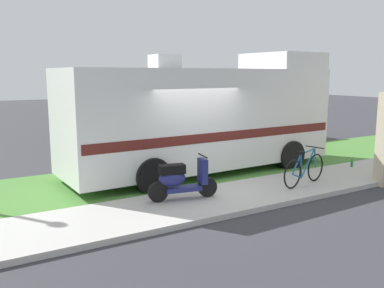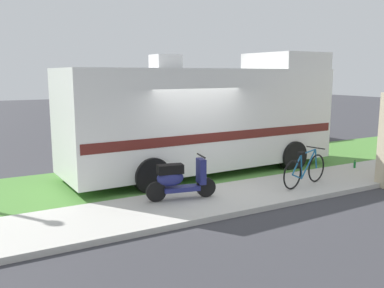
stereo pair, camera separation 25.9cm
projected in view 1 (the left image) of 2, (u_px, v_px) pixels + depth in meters
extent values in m
plane|color=#38383D|center=(201.00, 188.00, 10.49)|extent=(80.00, 80.00, 0.00)
cube|color=beige|center=(229.00, 198.00, 9.47)|extent=(24.00, 2.00, 0.12)
cube|color=#4C8438|center=(173.00, 174.00, 11.76)|extent=(24.00, 3.40, 0.08)
cube|color=silver|center=(202.00, 117.00, 11.78)|extent=(7.99, 2.55, 2.69)
cube|color=silver|center=(282.00, 61.00, 13.14)|extent=(1.87, 2.24, 0.50)
cube|color=#591E19|center=(202.00, 131.00, 11.85)|extent=(7.83, 2.56, 0.24)
cube|color=black|center=(300.00, 96.00, 13.80)|extent=(0.14, 1.96, 0.90)
cube|color=silver|center=(165.00, 62.00, 10.89)|extent=(0.72, 0.62, 0.36)
cylinder|color=black|center=(243.00, 145.00, 14.20)|extent=(0.91, 0.31, 0.90)
cylinder|color=black|center=(291.00, 155.00, 12.37)|extent=(0.91, 0.31, 0.90)
cylinder|color=black|center=(116.00, 160.00, 11.74)|extent=(0.91, 0.31, 0.90)
cylinder|color=black|center=(152.00, 176.00, 9.91)|extent=(0.91, 0.31, 0.90)
cylinder|color=black|center=(207.00, 187.00, 9.33)|extent=(0.45, 0.18, 0.44)
cylinder|color=black|center=(158.00, 192.00, 8.95)|extent=(0.45, 0.18, 0.44)
cube|color=navy|center=(183.00, 189.00, 9.14)|extent=(0.84, 0.43, 0.10)
cube|color=black|center=(172.00, 169.00, 8.97)|extent=(0.60, 0.36, 0.20)
ellipsoid|color=navy|center=(172.00, 178.00, 9.01)|extent=(0.65, 0.41, 0.36)
cube|color=navy|center=(203.00, 171.00, 9.23)|extent=(0.20, 0.34, 0.56)
cylinder|color=black|center=(203.00, 156.00, 9.17)|extent=(0.13, 0.50, 0.04)
sphere|color=white|center=(203.00, 163.00, 9.20)|extent=(0.12, 0.12, 0.12)
torus|color=black|center=(315.00, 167.00, 10.67)|extent=(0.71, 0.20, 0.72)
torus|color=black|center=(293.00, 174.00, 9.96)|extent=(0.71, 0.20, 0.72)
cylinder|color=#1E6699|center=(308.00, 163.00, 10.40)|extent=(0.59, 0.16, 0.68)
cylinder|color=#1E6699|center=(301.00, 166.00, 10.19)|extent=(0.10, 0.06, 0.61)
cylinder|color=#1E6699|center=(308.00, 151.00, 10.32)|extent=(0.63, 0.17, 0.09)
cylinder|color=#1E6699|center=(297.00, 176.00, 10.11)|extent=(0.41, 0.13, 0.19)
cylinder|color=#1E6699|center=(297.00, 164.00, 10.04)|extent=(0.36, 0.11, 0.47)
cylinder|color=#1E6699|center=(315.00, 158.00, 10.60)|extent=(0.12, 0.06, 0.51)
cube|color=black|center=(301.00, 153.00, 10.11)|extent=(0.22, 0.14, 0.06)
cylinder|color=black|center=(315.00, 147.00, 10.53)|extent=(0.14, 0.51, 0.03)
cube|color=maroon|center=(260.00, 113.00, 18.75)|extent=(2.68, 2.17, 1.62)
cube|color=black|center=(260.00, 102.00, 18.66)|extent=(2.55, 2.19, 0.44)
cube|color=maroon|center=(207.00, 128.00, 17.27)|extent=(3.26, 2.20, 0.70)
cylinder|color=black|center=(248.00, 126.00, 19.80)|extent=(0.77, 0.27, 0.76)
cylinder|color=black|center=(278.00, 131.00, 18.15)|extent=(0.77, 0.27, 0.76)
cylinder|color=black|center=(187.00, 132.00, 17.94)|extent=(0.77, 0.27, 0.76)
cylinder|color=black|center=(214.00, 138.00, 16.28)|extent=(0.77, 0.27, 0.76)
cylinder|color=#19722D|center=(352.00, 164.00, 12.33)|extent=(0.07, 0.07, 0.18)
cylinder|color=#19722D|center=(352.00, 160.00, 12.31)|extent=(0.03, 0.03, 0.04)
cylinder|color=black|center=(352.00, 160.00, 12.31)|extent=(0.03, 0.03, 0.01)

